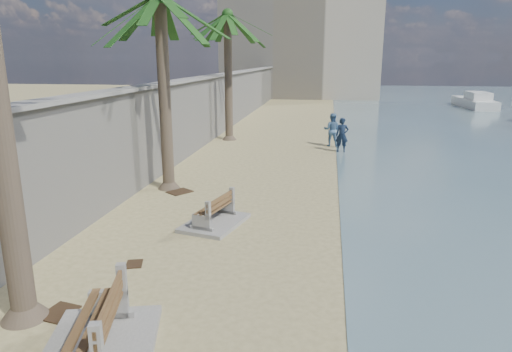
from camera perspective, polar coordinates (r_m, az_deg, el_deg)
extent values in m
cube|color=gray|center=(26.87, -5.62, 8.45)|extent=(0.45, 70.00, 3.50)
cube|color=gray|center=(26.74, -5.72, 12.29)|extent=(0.80, 70.00, 0.12)
cube|color=#B7AA93|center=(58.01, 5.76, 16.89)|extent=(18.00, 12.00, 14.00)
cube|color=gray|center=(13.02, -5.19, -5.84)|extent=(1.81, 2.28, 0.11)
cylinder|color=brown|center=(16.22, -11.35, 9.59)|extent=(0.42, 0.42, 6.50)
cylinder|color=brown|center=(26.04, -3.46, 12.00)|extent=(0.44, 0.44, 6.85)
cylinder|color=#2D2D33|center=(19.11, -12.00, 18.86)|extent=(0.12, 0.12, 5.00)
imported|color=#121E33|center=(23.10, 10.73, 5.36)|extent=(0.71, 0.49, 1.97)
imported|color=#4B719C|center=(24.59, 9.47, 5.93)|extent=(1.03, 0.86, 1.94)
cube|color=#382616|center=(9.53, -23.41, -15.38)|extent=(0.62, 0.72, 0.03)
cube|color=#382616|center=(16.26, -9.53, -1.95)|extent=(0.96, 1.00, 0.03)
cube|color=#382616|center=(10.97, -14.96, -10.57)|extent=(0.47, 0.52, 0.03)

